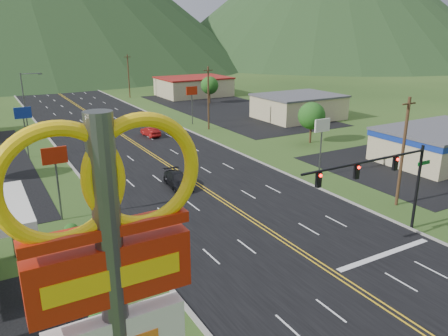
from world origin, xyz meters
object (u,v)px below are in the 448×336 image
car_red_far (151,132)px  traffic_signal (385,174)px  streetlight_west (26,97)px  pylon_sign (116,316)px  car_dark_mid (178,180)px

car_red_far → traffic_signal: bearing=90.4°
streetlight_west → car_red_far: size_ratio=2.07×
traffic_signal → car_red_far: bearing=94.1°
streetlight_west → traffic_signal: bearing=-72.0°
pylon_sign → car_red_far: bearing=68.8°
traffic_signal → car_dark_mid: (-8.56, 18.42, -4.60)m
pylon_sign → streetlight_west: pylon_sign is taller
traffic_signal → car_red_far: size_ratio=3.02×
car_dark_mid → car_red_far: 23.26m
car_dark_mid → car_red_far: size_ratio=1.15×
traffic_signal → car_red_far: 41.36m
streetlight_west → car_red_far: 21.82m
pylon_sign → streetlight_west: size_ratio=1.56×
pylon_sign → car_dark_mid: (14.93, 30.42, -8.57)m
traffic_signal → car_dark_mid: traffic_signal is taller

